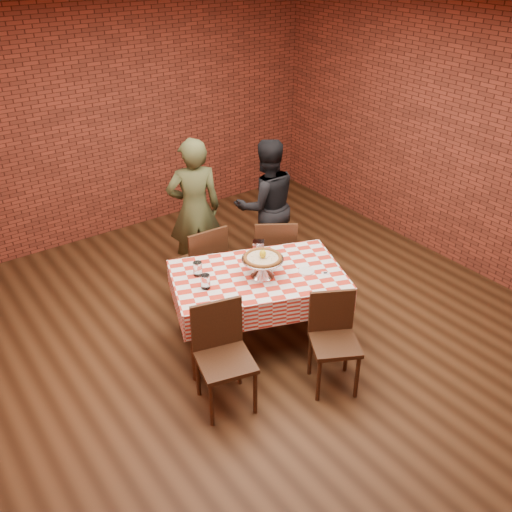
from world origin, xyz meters
The scene contains 19 objects.
ground centered at (0.00, 0.00, 0.00)m, with size 6.00×6.00×0.00m, color black.
back_wall centered at (0.00, 3.00, 1.45)m, with size 5.50×5.50×0.00m, color maroon.
table centered at (-0.02, 0.05, 0.38)m, with size 1.50×0.90×0.75m, color #3D2110.
tablecloth centered at (-0.02, 0.05, 0.63)m, with size 1.54×0.94×0.26m, color red, non-canonical shape.
pizza_stand centered at (0.00, 0.01, 0.84)m, with size 0.38×0.38×0.17m, color silver, non-canonical shape.
pizza centered at (0.00, 0.01, 0.93)m, with size 0.34×0.34×0.03m, color beige.
lemon centered at (0.00, 0.01, 0.98)m, with size 0.06×0.06×0.08m, color yellow.
water_glass_left centered at (-0.52, 0.13, 0.82)m, with size 0.08×0.08×0.13m, color white.
water_glass_right centered at (-0.47, 0.35, 0.82)m, with size 0.08×0.08×0.13m, color white.
side_plate centered at (0.35, -0.18, 0.76)m, with size 0.15×0.15×0.01m, color white.
sweetener_packet_a centered at (0.47, -0.29, 0.76)m, with size 0.05×0.04×0.01m, color white.
sweetener_packet_b centered at (0.48, -0.31, 0.76)m, with size 0.05×0.04×0.01m, color white.
condiment_caddy centered at (0.18, 0.31, 0.83)m, with size 0.11×0.08×0.15m, color silver.
chair_near_left centered at (-0.73, -0.47, 0.45)m, with size 0.43×0.43×0.91m, color #3D2110, non-canonical shape.
chair_near_right centered at (0.14, -0.82, 0.43)m, with size 0.39×0.39×0.87m, color #3D2110, non-canonical shape.
chair_far_left centered at (-0.10, 0.96, 0.46)m, with size 0.43×0.43×0.91m, color #3D2110, non-canonical shape.
chair_far_right centered at (0.63, 0.66, 0.45)m, with size 0.43×0.43×0.91m, color #3D2110, non-canonical shape.
diner_olive centered at (0.14, 1.44, 0.81)m, with size 0.59×0.39×1.61m, color #404526.
diner_black centered at (0.90, 1.16, 0.76)m, with size 0.74×0.58×1.52m, color black.
Camera 1 is at (-2.59, -3.47, 3.49)m, focal length 40.14 mm.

